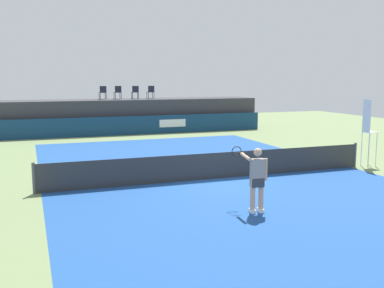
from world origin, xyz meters
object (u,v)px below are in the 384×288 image
spectator_chair_right (151,91)px  umpire_chair (368,128)px  tennis_ball (251,155)px  spectator_chair_far_left (103,92)px  spectator_chair_center (135,92)px  tennis_player (257,178)px  spectator_chair_left (118,92)px  net_post_near (34,178)px  net_post_far (355,155)px

spectator_chair_right → umpire_chair: (5.06, -15.40, -1.11)m
spectator_chair_right → tennis_ball: 12.05m
spectator_chair_far_left → tennis_ball: size_ratio=13.06×
spectator_chair_center → tennis_player: 19.69m
tennis_player → spectator_chair_left: bearing=89.9°
spectator_chair_center → umpire_chair: (6.13, -15.45, -1.11)m
net_post_near → net_post_far: same height
spectator_chair_far_left → net_post_near: size_ratio=0.89×
net_post_far → spectator_chair_right: bearing=106.2°
spectator_chair_left → net_post_far: 17.03m
spectator_chair_center → tennis_player: spectator_chair_center is taller
net_post_far → tennis_ball: size_ratio=14.71×
spectator_chair_center → spectator_chair_left: bearing=178.0°
spectator_chair_right → tennis_ball: spectator_chair_right is taller
net_post_far → spectator_chair_far_left: bearing=116.6°
spectator_chair_right → net_post_far: (4.48, -15.40, -2.19)m
umpire_chair → spectator_chair_center: bearing=111.7°
spectator_chair_far_left → net_post_near: 16.28m
spectator_chair_right → net_post_near: size_ratio=0.89×
tennis_player → spectator_chair_center: bearing=86.4°
tennis_player → spectator_chair_far_left: bearing=92.8°
spectator_chair_far_left → umpire_chair: (8.33, -15.45, -1.11)m
net_post_near → spectator_chair_right: bearing=62.8°
spectator_chair_far_left → tennis_player: spectator_chair_far_left is taller
spectator_chair_right → umpire_chair: spectator_chair_right is taller
tennis_ball → tennis_player: bearing=-116.9°
spectator_chair_center → umpire_chair: size_ratio=0.32×
spectator_chair_center → tennis_ball: (2.79, -11.68, -2.66)m
umpire_chair → spectator_chair_right: bearing=108.2°
spectator_chair_left → spectator_chair_center: same height
spectator_chair_left → spectator_chair_right: bearing=-2.3°
spectator_chair_right → net_post_far: 16.19m
net_post_far → tennis_ball: 4.70m
spectator_chair_right → spectator_chair_far_left: bearing=179.1°
spectator_chair_left → tennis_player: spectator_chair_left is taller
spectator_chair_left → spectator_chair_right: 2.26m
spectator_chair_left → net_post_near: spectator_chair_left is taller
spectator_chair_far_left → spectator_chair_left: same height
spectator_chair_left → net_post_near: 16.64m
spectator_chair_far_left → spectator_chair_right: 3.27m
spectator_chair_far_left → spectator_chair_right: bearing=-0.9°
spectator_chair_right → net_post_near: (-7.92, -15.40, -2.19)m
spectator_chair_center → spectator_chair_right: size_ratio=1.00×
net_post_near → tennis_player: tennis_player is taller
spectator_chair_center → tennis_player: size_ratio=0.50×
spectator_chair_center → tennis_ball: spectator_chair_center is taller
net_post_near → tennis_player: size_ratio=0.56×
spectator_chair_right → tennis_player: 19.74m
spectator_chair_center → net_post_near: size_ratio=0.89×
spectator_chair_left → spectator_chair_right: same height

